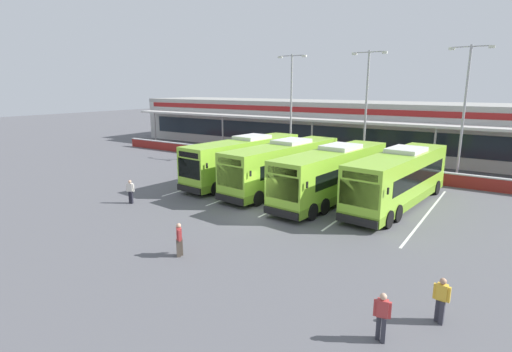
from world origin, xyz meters
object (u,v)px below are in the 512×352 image
object	(u,v)px
coach_bus_leftmost	(245,160)
pedestrian_child	(441,299)
coach_bus_left_centre	(284,167)
lamp_post_centre	(366,103)
coach_bus_centre	(333,175)
pedestrian_with_handbag	(179,239)
lamp_post_west	(291,101)
pedestrian_near_bin	(382,315)
pedestrian_in_dark_coat	(130,191)
lamp_post_east	(465,105)
coach_bus_right_centre	(399,179)

from	to	relation	value
coach_bus_leftmost	pedestrian_child	size ratio (longest dim) A/B	7.62
coach_bus_left_centre	lamp_post_centre	xyz separation A→B (m)	(2.35, 11.23, 4.50)
coach_bus_centre	coach_bus_left_centre	bearing A→B (deg)	171.96
coach_bus_centre	coach_bus_leftmost	bearing A→B (deg)	173.06
coach_bus_centre	lamp_post_centre	xyz separation A→B (m)	(-1.93, 11.83, 4.50)
coach_bus_centre	pedestrian_child	world-z (taller)	coach_bus_centre
pedestrian_with_handbag	lamp_post_west	world-z (taller)	lamp_post_west
coach_bus_left_centre	pedestrian_near_bin	xyz separation A→B (m)	(11.90, -14.47, -0.91)
lamp_post_centre	coach_bus_left_centre	bearing A→B (deg)	-101.84
pedestrian_with_handbag	pedestrian_child	xyz separation A→B (m)	(11.07, 1.02, 0.02)
pedestrian_in_dark_coat	lamp_post_centre	distance (m)	22.90
coach_bus_left_centre	pedestrian_with_handbag	world-z (taller)	coach_bus_left_centre
coach_bus_centre	pedestrian_with_handbag	bearing A→B (deg)	-99.36
lamp_post_west	lamp_post_centre	xyz separation A→B (m)	(7.95, 0.15, 0.00)
pedestrian_in_dark_coat	pedestrian_with_handbag	bearing A→B (deg)	-25.99
coach_bus_centre	lamp_post_east	bearing A→B (deg)	60.32
coach_bus_leftmost	coach_bus_left_centre	size ratio (longest dim) A/B	1.00
lamp_post_east	pedestrian_child	bearing A→B (deg)	-83.67
lamp_post_east	coach_bus_leftmost	bearing A→B (deg)	-145.10
lamp_post_east	pedestrian_with_handbag	bearing A→B (deg)	-109.50
coach_bus_leftmost	pedestrian_child	distance (m)	21.47
coach_bus_leftmost	pedestrian_with_handbag	world-z (taller)	coach_bus_leftmost
coach_bus_centre	pedestrian_in_dark_coat	distance (m)	13.92
coach_bus_left_centre	coach_bus_right_centre	distance (m)	8.45
lamp_post_centre	lamp_post_east	distance (m)	8.36
coach_bus_left_centre	pedestrian_in_dark_coat	xyz separation A→B (m)	(-6.71, -9.09, -0.91)
coach_bus_left_centre	pedestrian_with_handbag	bearing A→B (deg)	-80.81
coach_bus_leftmost	pedestrian_near_bin	xyz separation A→B (m)	(15.88, -14.87, -0.91)
lamp_post_centre	lamp_post_east	bearing A→B (deg)	-4.09
pedestrian_in_dark_coat	lamp_post_centre	size ratio (longest dim) A/B	0.15
coach_bus_centre	lamp_post_centre	world-z (taller)	lamp_post_centre
pedestrian_near_bin	pedestrian_in_dark_coat	bearing A→B (deg)	163.86
coach_bus_right_centre	pedestrian_in_dark_coat	bearing A→B (deg)	-147.50
coach_bus_left_centre	lamp_post_west	size ratio (longest dim) A/B	1.12
pedestrian_with_handbag	lamp_post_east	bearing A→B (deg)	70.50
coach_bus_centre	coach_bus_right_centre	distance (m)	4.31
lamp_post_centre	lamp_post_east	size ratio (longest dim) A/B	1.00
pedestrian_in_dark_coat	pedestrian_child	bearing A→B (deg)	-9.41
pedestrian_near_bin	lamp_post_centre	world-z (taller)	lamp_post_centre
coach_bus_right_centre	pedestrian_with_handbag	xyz separation A→B (m)	(-6.26, -13.98, -0.93)
pedestrian_with_handbag	lamp_post_east	world-z (taller)	lamp_post_east
coach_bus_centre	lamp_post_west	world-z (taller)	lamp_post_west
pedestrian_with_handbag	lamp_post_centre	xyz separation A→B (m)	(0.18, 24.65, 5.43)
coach_bus_left_centre	pedestrian_near_bin	world-z (taller)	coach_bus_left_centre
coach_bus_left_centre	pedestrian_near_bin	bearing A→B (deg)	-50.58
coach_bus_leftmost	pedestrian_with_handbag	distance (m)	15.15
coach_bus_leftmost	pedestrian_with_handbag	size ratio (longest dim) A/B	7.62
lamp_post_west	lamp_post_east	distance (m)	16.29
pedestrian_near_bin	lamp_post_centre	xyz separation A→B (m)	(-9.54, 25.70, 5.42)
pedestrian_with_handbag	coach_bus_centre	bearing A→B (deg)	80.64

